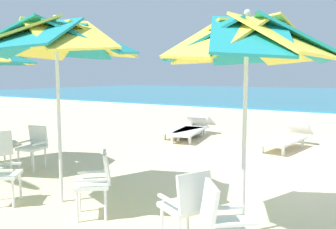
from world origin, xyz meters
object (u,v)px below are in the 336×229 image
(sun_lounger_3, at_px, (189,128))
(beach_umbrella_0, at_px, (247,43))
(plastic_chair_0, at_px, (223,221))
(beach_umbrella_1, at_px, (56,40))
(plastic_chair_1, at_px, (188,203))
(plastic_chair_2, at_px, (97,180))
(plastic_chair_6, at_px, (34,145))
(sun_lounger_2, at_px, (190,129))
(sun_lounger_1, at_px, (287,138))

(sun_lounger_3, bearing_deg, beach_umbrella_0, -56.38)
(plastic_chair_0, distance_m, beach_umbrella_1, 3.36)
(plastic_chair_1, relative_size, beach_umbrella_1, 0.32)
(plastic_chair_2, bearing_deg, plastic_chair_0, -10.61)
(beach_umbrella_1, bearing_deg, sun_lounger_3, 99.67)
(beach_umbrella_1, relative_size, sun_lounger_3, 1.23)
(plastic_chair_1, bearing_deg, beach_umbrella_0, 58.75)
(plastic_chair_0, height_order, beach_umbrella_1, beach_umbrella_1)
(plastic_chair_6, distance_m, sun_lounger_2, 4.74)
(plastic_chair_2, distance_m, plastic_chair_6, 2.92)
(sun_lounger_1, relative_size, sun_lounger_3, 1.00)
(beach_umbrella_1, xyz_separation_m, sun_lounger_1, (1.98, 5.63, -2.09))
(beach_umbrella_1, bearing_deg, sun_lounger_2, 98.28)
(plastic_chair_6, distance_m, sun_lounger_1, 6.05)
(beach_umbrella_1, height_order, sun_lounger_3, beach_umbrella_1)
(plastic_chair_0, height_order, sun_lounger_1, plastic_chair_0)
(sun_lounger_3, bearing_deg, sun_lounger_2, -58.00)
(beach_umbrella_0, relative_size, sun_lounger_3, 1.17)
(plastic_chair_0, xyz_separation_m, sun_lounger_3, (-3.76, 6.37, -0.22))
(plastic_chair_0, relative_size, plastic_chair_6, 1.00)
(plastic_chair_0, height_order, plastic_chair_6, same)
(plastic_chair_6, relative_size, sun_lounger_2, 0.39)
(beach_umbrella_0, bearing_deg, plastic_chair_1, -121.25)
(beach_umbrella_0, height_order, sun_lounger_3, beach_umbrella_0)
(plastic_chair_6, bearing_deg, plastic_chair_1, -16.39)
(beach_umbrella_1, height_order, sun_lounger_2, beach_umbrella_1)
(sun_lounger_3, bearing_deg, plastic_chair_1, -62.05)
(plastic_chair_0, bearing_deg, sun_lounger_3, 120.55)
(plastic_chair_2, bearing_deg, plastic_chair_1, -5.10)
(plastic_chair_0, distance_m, plastic_chair_1, 0.56)
(plastic_chair_2, height_order, sun_lounger_3, plastic_chair_2)
(plastic_chair_2, height_order, sun_lounger_2, plastic_chair_2)
(plastic_chair_0, bearing_deg, beach_umbrella_1, 170.30)
(plastic_chair_0, bearing_deg, plastic_chair_1, 155.03)
(plastic_chair_0, bearing_deg, plastic_chair_6, 162.63)
(plastic_chair_0, relative_size, plastic_chair_1, 1.00)
(plastic_chair_0, distance_m, sun_lounger_3, 7.40)
(beach_umbrella_1, height_order, plastic_chair_2, beach_umbrella_1)
(plastic_chair_0, distance_m, sun_lounger_2, 7.04)
(sun_lounger_3, bearing_deg, sun_lounger_1, -5.13)
(plastic_chair_1, bearing_deg, sun_lounger_2, 117.73)
(plastic_chair_1, height_order, sun_lounger_1, plastic_chair_1)
(plastic_chair_6, xyz_separation_m, sun_lounger_3, (0.89, 4.92, -0.22))
(plastic_chair_1, xyz_separation_m, plastic_chair_6, (-4.14, 1.22, 0.00))
(plastic_chair_1, relative_size, sun_lounger_3, 0.39)
(plastic_chair_2, height_order, sun_lounger_1, plastic_chair_2)
(sun_lounger_3, bearing_deg, plastic_chair_2, -73.11)
(plastic_chair_6, distance_m, sun_lounger_3, 5.00)
(beach_umbrella_0, xyz_separation_m, plastic_chair_6, (-4.53, 0.57, -1.74))
(plastic_chair_0, bearing_deg, sun_lounger_1, 97.21)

